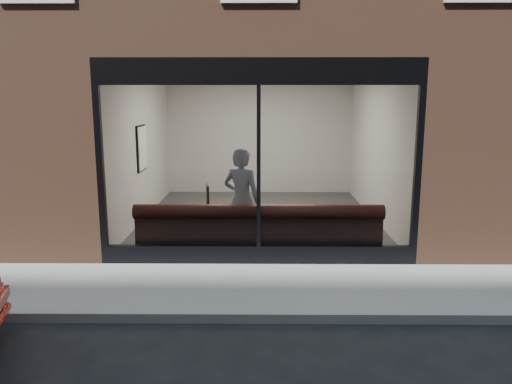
{
  "coord_description": "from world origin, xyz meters",
  "views": [
    {
      "loc": [
        0.02,
        -5.57,
        2.65
      ],
      "look_at": [
        -0.04,
        2.4,
        1.1
      ],
      "focal_mm": 35.0,
      "sensor_mm": 36.0,
      "label": 1
    }
  ],
  "objects_px": {
    "person": "(242,200)",
    "cafe_chair_left": "(198,221)",
    "banquette": "(259,243)",
    "cafe_table_left": "(230,204)",
    "cafe_table_right": "(298,206)"
  },
  "relations": [
    {
      "from": "banquette",
      "to": "cafe_chair_left",
      "type": "relative_size",
      "value": 10.81
    },
    {
      "from": "cafe_table_right",
      "to": "cafe_chair_left",
      "type": "xyz_separation_m",
      "value": [
        -1.88,
        0.88,
        -0.5
      ]
    },
    {
      "from": "cafe_table_left",
      "to": "cafe_table_right",
      "type": "relative_size",
      "value": 1.11
    },
    {
      "from": "cafe_table_right",
      "to": "cafe_chair_left",
      "type": "bearing_deg",
      "value": 155.04
    },
    {
      "from": "person",
      "to": "cafe_table_right",
      "type": "height_order",
      "value": "person"
    },
    {
      "from": "cafe_chair_left",
      "to": "banquette",
      "type": "bearing_deg",
      "value": 120.11
    },
    {
      "from": "cafe_table_left",
      "to": "cafe_chair_left",
      "type": "xyz_separation_m",
      "value": [
        -0.67,
        0.77,
        -0.5
      ]
    },
    {
      "from": "banquette",
      "to": "cafe_table_right",
      "type": "relative_size",
      "value": 6.94
    },
    {
      "from": "banquette",
      "to": "cafe_table_right",
      "type": "height_order",
      "value": "cafe_table_right"
    },
    {
      "from": "banquette",
      "to": "cafe_table_right",
      "type": "distance_m",
      "value": 1.03
    },
    {
      "from": "person",
      "to": "cafe_chair_left",
      "type": "height_order",
      "value": "person"
    },
    {
      "from": "banquette",
      "to": "person",
      "type": "height_order",
      "value": "person"
    },
    {
      "from": "banquette",
      "to": "cafe_table_left",
      "type": "xyz_separation_m",
      "value": [
        -0.51,
        0.65,
        0.52
      ]
    },
    {
      "from": "person",
      "to": "cafe_table_right",
      "type": "distance_m",
      "value": 1.03
    },
    {
      "from": "cafe_table_left",
      "to": "cafe_chair_left",
      "type": "height_order",
      "value": "cafe_table_left"
    }
  ]
}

